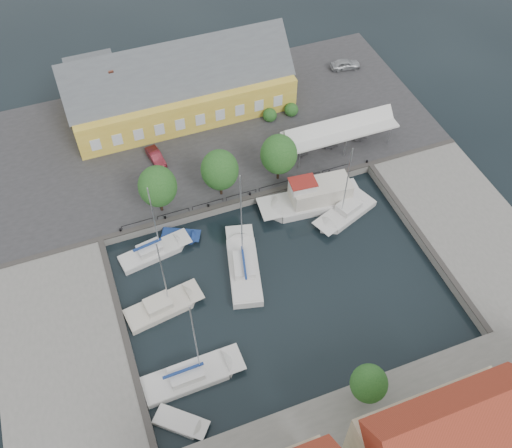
{
  "coord_description": "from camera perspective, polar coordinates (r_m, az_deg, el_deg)",
  "views": [
    {
      "loc": [
        -13.85,
        -30.79,
        49.39
      ],
      "look_at": [
        0.0,
        6.0,
        1.5
      ],
      "focal_mm": 40.0,
      "sensor_mm": 36.0,
      "label": 1
    }
  ],
  "objects": [
    {
      "name": "ground",
      "position": [
        59.83,
        2.03,
        -5.07
      ],
      "size": [
        140.0,
        140.0,
        0.0
      ],
      "primitive_type": "plane",
      "color": "black",
      "rests_on": "ground"
    },
    {
      "name": "north_quay",
      "position": [
        74.0,
        -4.7,
        9.07
      ],
      "size": [
        56.0,
        26.0,
        1.0
      ],
      "primitive_type": "cube",
      "color": "#2D2D30",
      "rests_on": "ground"
    },
    {
      "name": "car_silver",
      "position": [
        84.22,
        8.93,
        15.51
      ],
      "size": [
        4.44,
        2.4,
        1.43
      ],
      "primitive_type": "imported",
      "rotation": [
        0.0,
        0.0,
        1.4
      ],
      "color": "#AAAEB2",
      "rests_on": "north_quay"
    },
    {
      "name": "east_quay",
      "position": [
        67.12,
        20.41,
        -0.37
      ],
      "size": [
        12.0,
        24.0,
        1.0
      ],
      "primitive_type": "cube",
      "color": "slate",
      "rests_on": "ground"
    },
    {
      "name": "west_boat_b",
      "position": [
        58.08,
        -9.35,
        -8.25
      ],
      "size": [
        8.18,
        3.83,
        10.85
      ],
      "color": "beige",
      "rests_on": "ground"
    },
    {
      "name": "west_boat_d",
      "position": [
        54.25,
        -6.53,
        -14.92
      ],
      "size": [
        9.58,
        3.08,
        12.52
      ],
      "color": "silver",
      "rests_on": "ground"
    },
    {
      "name": "launch_nw",
      "position": [
        63.2,
        -7.59,
        -1.27
      ],
      "size": [
        4.56,
        3.4,
        0.88
      ],
      "color": "navy",
      "rests_on": "ground"
    },
    {
      "name": "quay_trees",
      "position": [
        62.87,
        -3.65,
        5.42
      ],
      "size": [
        18.2,
        4.2,
        6.3
      ],
      "color": "black",
      "rests_on": "north_quay"
    },
    {
      "name": "trawler",
      "position": [
        65.41,
        5.89,
        2.58
      ],
      "size": [
        12.43,
        4.65,
        5.0
      ],
      "color": "silver",
      "rests_on": "ground"
    },
    {
      "name": "warehouse",
      "position": [
        75.14,
        -8.1,
        13.33
      ],
      "size": [
        28.56,
        14.0,
        9.55
      ],
      "color": "gold",
      "rests_on": "north_quay"
    },
    {
      "name": "center_sailboat",
      "position": [
        59.85,
        -1.24,
        -4.41
      ],
      "size": [
        5.29,
        10.44,
        13.72
      ],
      "color": "silver",
      "rests_on": "ground"
    },
    {
      "name": "car_red",
      "position": [
        69.95,
        -10.0,
        6.63
      ],
      "size": [
        1.92,
        3.98,
        1.26
      ],
      "primitive_type": "imported",
      "rotation": [
        0.0,
        0.0,
        0.16
      ],
      "color": "#55131B",
      "rests_on": "north_quay"
    },
    {
      "name": "west_quay",
      "position": [
        57.32,
        -18.52,
        -12.51
      ],
      "size": [
        12.0,
        24.0,
        1.0
      ],
      "primitive_type": "cube",
      "color": "slate",
      "rests_on": "ground"
    },
    {
      "name": "east_boat_a",
      "position": [
        65.36,
        8.95,
        1.06
      ],
      "size": [
        8.32,
        5.28,
        11.36
      ],
      "color": "silver",
      "rests_on": "ground"
    },
    {
      "name": "tent_canopy",
      "position": [
        70.11,
        8.4,
        9.31
      ],
      "size": [
        14.0,
        4.0,
        2.83
      ],
      "color": "silver",
      "rests_on": "north_quay"
    },
    {
      "name": "west_boat_a",
      "position": [
        62.08,
        -10.2,
        -2.84
      ],
      "size": [
        8.15,
        3.49,
        10.6
      ],
      "color": "silver",
      "rests_on": "ground"
    },
    {
      "name": "quay_edge_fittings",
      "position": [
        61.57,
        0.43,
        -1.09
      ],
      "size": [
        56.0,
        24.72,
        0.4
      ],
      "color": "#383533",
      "rests_on": "north_quay"
    },
    {
      "name": "launch_sw",
      "position": [
        52.91,
        -7.57,
        -19.12
      ],
      "size": [
        4.85,
        4.52,
        0.98
      ],
      "color": "silver",
      "rests_on": "ground"
    }
  ]
}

